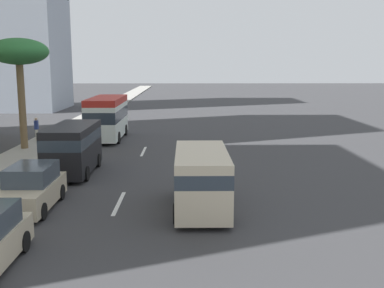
{
  "coord_description": "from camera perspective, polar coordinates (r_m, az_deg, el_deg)",
  "views": [
    {
      "loc": [
        -3.62,
        -2.72,
        5.6
      ],
      "look_at": [
        18.38,
        -3.03,
        1.76
      ],
      "focal_mm": 43.16,
      "sensor_mm": 36.0,
      "label": 1
    }
  ],
  "objects": [
    {
      "name": "lane_stripe_far",
      "position": [
        29.95,
        -6.01,
        -0.91
      ],
      "size": [
        3.2,
        0.16,
        0.01
      ],
      "primitive_type": "cube",
      "color": "silver",
      "rests_on": "ground_plane"
    },
    {
      "name": "palm_tree",
      "position": [
        31.63,
        -20.62,
        10.37
      ],
      "size": [
        3.73,
        3.73,
        7.05
      ],
      "color": "brown",
      "rests_on": "sidewalk_right"
    },
    {
      "name": "lane_stripe_mid",
      "position": [
        19.12,
        -9.03,
        -7.23
      ],
      "size": [
        3.2,
        0.16,
        0.01
      ],
      "primitive_type": "cube",
      "color": "silver",
      "rests_on": "ground_plane"
    },
    {
      "name": "ground_plane",
      "position": [
        35.66,
        -5.18,
        0.83
      ],
      "size": [
        198.0,
        198.0,
        0.0
      ],
      "primitive_type": "plane",
      "color": "#38383A"
    },
    {
      "name": "van_third",
      "position": [
        17.71,
        1.18,
        -4.05
      ],
      "size": [
        5.07,
        2.11,
        2.31
      ],
      "color": "beige",
      "rests_on": "ground_plane"
    },
    {
      "name": "pedestrian_by_tree",
      "position": [
        34.94,
        -18.67,
        1.9
      ],
      "size": [
        0.32,
        0.22,
        1.64
      ],
      "rotation": [
        0.0,
        0.0,
        3.13
      ],
      "color": "beige",
      "rests_on": "sidewalk_right"
    },
    {
      "name": "car_fifth",
      "position": [
        19.04,
        -19.23,
        -5.25
      ],
      "size": [
        4.11,
        1.79,
        1.72
      ],
      "rotation": [
        0.0,
        0.0,
        3.14
      ],
      "color": "beige",
      "rests_on": "ground_plane"
    },
    {
      "name": "van_fourth",
      "position": [
        24.35,
        -14.5,
        -0.26
      ],
      "size": [
        5.17,
        2.13,
        2.51
      ],
      "rotation": [
        0.0,
        0.0,
        3.14
      ],
      "color": "black",
      "rests_on": "ground_plane"
    },
    {
      "name": "minibus_second",
      "position": [
        35.01,
        -10.45,
        3.38
      ],
      "size": [
        6.76,
        2.38,
        3.14
      ],
      "rotation": [
        0.0,
        0.0,
        3.14
      ],
      "color": "silver",
      "rests_on": "ground_plane"
    },
    {
      "name": "sidewalk_right",
      "position": [
        36.89,
        -16.32,
        0.89
      ],
      "size": [
        162.0,
        2.93,
        0.15
      ],
      "primitive_type": "cube",
      "color": "#9E9B93",
      "rests_on": "ground_plane"
    }
  ]
}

